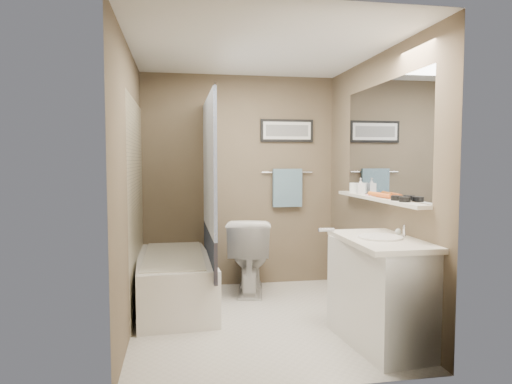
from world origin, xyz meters
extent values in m
plane|color=silver|center=(0.00, 0.00, 0.00)|extent=(2.50, 2.50, 0.00)
cube|color=silver|center=(0.00, 0.00, 2.38)|extent=(2.20, 2.50, 0.04)
cube|color=brown|center=(0.00, 1.23, 1.20)|extent=(2.20, 0.04, 2.40)
cube|color=brown|center=(0.00, -1.23, 1.20)|extent=(2.20, 0.04, 2.40)
cube|color=brown|center=(-1.08, 0.00, 1.20)|extent=(0.04, 2.50, 2.40)
cube|color=brown|center=(1.08, 0.00, 1.20)|extent=(0.04, 2.50, 2.40)
cube|color=tan|center=(-1.09, 0.50, 1.00)|extent=(0.02, 1.55, 2.00)
cylinder|color=silver|center=(-0.40, 0.50, 2.05)|extent=(0.02, 1.55, 0.02)
cube|color=white|center=(-0.40, 0.50, 1.40)|extent=(0.03, 1.45, 1.28)
cube|color=#242D43|center=(-0.40, 0.50, 0.58)|extent=(0.03, 1.45, 0.36)
cube|color=silver|center=(1.09, -0.15, 1.62)|extent=(0.02, 1.60, 1.00)
cube|color=silver|center=(1.04, -0.15, 1.10)|extent=(0.12, 1.60, 0.03)
cylinder|color=silver|center=(0.55, 1.22, 1.30)|extent=(0.60, 0.02, 0.02)
cube|color=#7EA8B8|center=(0.55, 1.20, 1.12)|extent=(0.34, 0.05, 0.44)
cube|color=black|center=(0.55, 1.23, 1.78)|extent=(0.62, 0.02, 0.26)
cube|color=white|center=(0.55, 1.22, 1.78)|extent=(0.56, 0.00, 0.20)
cube|color=#595959|center=(0.55, 1.22, 1.78)|extent=(0.50, 0.00, 0.13)
cube|color=silver|center=(0.55, -1.24, 1.00)|extent=(0.80, 0.02, 2.00)
cylinder|color=silver|center=(0.22, -1.19, 1.00)|extent=(0.10, 0.02, 0.02)
cube|color=white|center=(-0.75, 0.57, 0.25)|extent=(0.80, 1.54, 0.50)
cube|color=silver|center=(-0.75, 0.57, 0.50)|extent=(0.56, 1.36, 0.02)
imported|color=silver|center=(0.06, 0.92, 0.41)|extent=(0.60, 0.87, 0.82)
cube|color=silver|center=(0.85, -0.67, 0.40)|extent=(0.59, 0.95, 0.80)
cube|color=silver|center=(0.84, -0.67, 0.82)|extent=(0.54, 0.96, 0.04)
cylinder|color=white|center=(0.83, -0.67, 0.85)|extent=(0.34, 0.34, 0.01)
cylinder|color=silver|center=(1.03, -0.67, 0.89)|extent=(0.02, 0.02, 0.10)
sphere|color=silver|center=(1.03, -0.57, 0.87)|extent=(0.05, 0.05, 0.05)
cylinder|color=black|center=(1.04, -0.65, 1.14)|extent=(0.09, 0.09, 0.04)
cylinder|color=black|center=(1.04, -0.52, 1.14)|extent=(0.09, 0.09, 0.04)
cylinder|color=#CF561D|center=(1.04, -0.28, 1.14)|extent=(0.06, 0.22, 0.04)
cylinder|color=#D0611D|center=(1.04, -0.13, 1.14)|extent=(0.06, 0.22, 0.04)
cube|color=pink|center=(1.04, 0.00, 1.12)|extent=(0.04, 0.16, 0.01)
cylinder|color=white|center=(1.04, 0.39, 1.17)|extent=(0.08, 0.08, 0.10)
imported|color=#999999|center=(1.04, 0.21, 1.19)|extent=(0.08, 0.08, 0.15)
camera|label=1|loc=(-0.71, -3.93, 1.44)|focal=32.00mm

